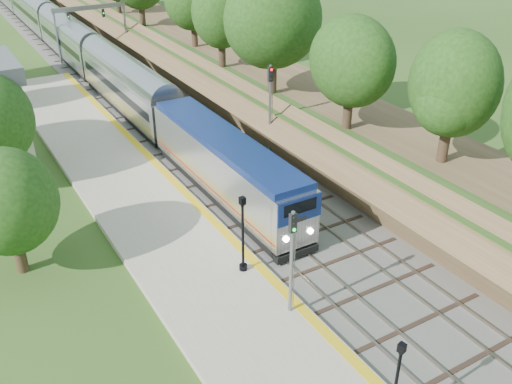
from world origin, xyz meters
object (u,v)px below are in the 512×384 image
signal_gantry (90,18)px  lamppost_far (243,238)px  signal_farside (270,100)px  train (52,27)px  signal_platform (292,252)px

signal_gantry → lamppost_far: signal_gantry is taller
signal_farside → lamppost_far: bearing=-127.0°
signal_gantry → train: bearing=104.2°
lamppost_far → signal_platform: signal_platform is taller
signal_platform → signal_farside: (9.10, 16.48, 0.53)m
lamppost_far → signal_farside: signal_farside is taller
signal_gantry → signal_farside: signal_farside is taller
train → signal_platform: (-2.90, -59.13, 1.64)m
signal_farside → signal_platform: bearing=-118.9°
signal_gantry → signal_farside: bearing=-83.5°
lamppost_far → signal_farside: 15.75m
signal_gantry → signal_platform: 49.66m
signal_gantry → lamppost_far: bearing=-97.1°
signal_gantry → signal_platform: size_ratio=1.52×
lamppost_far → signal_platform: size_ratio=0.80×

